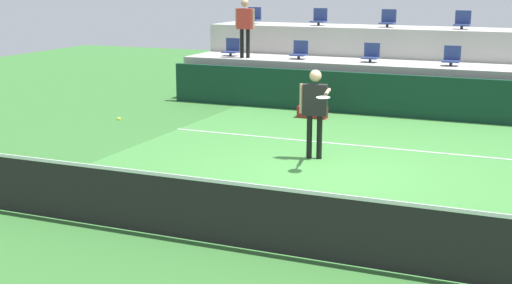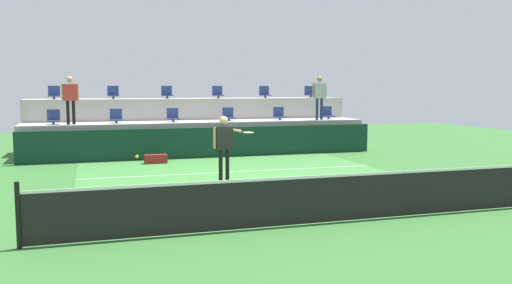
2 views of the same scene
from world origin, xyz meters
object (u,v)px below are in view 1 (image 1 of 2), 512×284
Objects in this scene: stadium_chair_lower_mid_right at (452,57)px; equipment_bag at (312,112)px; stadium_chair_lower_far_left at (232,48)px; stadium_chair_upper_far_left at (254,17)px; stadium_chair_upper_left at (319,18)px; stadium_chair_upper_mid_right at (462,21)px; stadium_chair_lower_left at (300,51)px; tennis_player at (315,105)px; stadium_chair_lower_mid_left at (371,54)px; spectator_in_grey at (245,22)px; tennis_ball at (119,119)px; stadium_chair_upper_mid_left at (388,20)px.

stadium_chair_lower_mid_right is 4.05m from equipment_bag.
stadium_chair_upper_far_left is (-0.05, 1.80, 0.85)m from stadium_chair_lower_far_left.
stadium_chair_upper_far_left is 2.21m from stadium_chair_upper_left.
stadium_chair_upper_far_left reaches higher than stadium_chair_lower_mid_right.
stadium_chair_upper_mid_right is 5.54m from equipment_bag.
tennis_player is (2.54, -6.28, -0.37)m from stadium_chair_lower_left.
stadium_chair_upper_far_left is (-4.30, 1.80, 0.85)m from stadium_chair_lower_mid_left.
stadium_chair_lower_mid_left is 4.74m from stadium_chair_upper_far_left.
stadium_chair_lower_left is at bearing 13.85° from spectator_in_grey.
stadium_chair_lower_mid_left is 3.75m from spectator_in_grey.
stadium_chair_lower_mid_right reaches higher than tennis_ball.
equipment_bag is (2.71, -1.85, -2.12)m from spectator_in_grey.
stadium_chair_lower_mid_right is at bearing -15.53° from stadium_chair_upper_far_left.
equipment_bag is (-1.39, 4.04, -0.94)m from tennis_player.
tennis_player is (0.41, -8.08, -1.22)m from stadium_chair_upper_mid_left.
stadium_chair_upper_left is 2.68m from spectator_in_grey.
stadium_chair_lower_far_left and stadium_chair_lower_mid_left have the same top height.
stadium_chair_upper_left is (-4.27, 1.80, 0.85)m from stadium_chair_lower_mid_right.
spectator_in_grey reaches higher than stadium_chair_lower_mid_right.
stadium_chair_upper_mid_left reaches higher than equipment_bag.
stadium_chair_lower_far_left is 2.93m from stadium_chair_upper_left.
tennis_ball reaches higher than equipment_bag.
stadium_chair_upper_left reaches higher than equipment_bag.
tennis_ball is (1.53, -8.83, -1.13)m from spectator_in_grey.
stadium_chair_lower_mid_left is at bearing 67.36° from equipment_bag.
stadium_chair_lower_far_left is 4.73m from stadium_chair_upper_mid_left.
stadium_chair_upper_mid_left is at bearing 22.77° from stadium_chair_lower_far_left.
stadium_chair_upper_far_left is at bearing 106.77° from spectator_in_grey.
stadium_chair_lower_mid_right is 5.89m from spectator_in_grey.
stadium_chair_upper_mid_right is 11.88m from tennis_ball.
tennis_player is 1.05× the size of spectator_in_grey.
stadium_chair_upper_mid_left is at bearing 30.66° from spectator_in_grey.
stadium_chair_upper_left is at bearing 180.00° from stadium_chair_upper_mid_right.
stadium_chair_upper_mid_left and stadium_chair_upper_mid_right have the same top height.
stadium_chair_upper_mid_right is (2.18, 1.80, 0.85)m from stadium_chair_lower_mid_left.
stadium_chair_upper_mid_left is 0.68× the size of equipment_bag.
stadium_chair_lower_far_left is 1.00× the size of stadium_chair_lower_left.
stadium_chair_lower_left is 2.98m from stadium_chair_upper_far_left.
stadium_chair_lower_mid_left reaches higher than tennis_ball.
stadium_chair_lower_mid_left is (2.09, 0.00, 0.00)m from stadium_chair_lower_left.
stadium_chair_lower_mid_left is 2.89m from stadium_chair_upper_left.
stadium_chair_lower_left reaches higher than tennis_ball.
stadium_chair_upper_left is 1.00× the size of stadium_chair_upper_mid_right.
tennis_ball is (2.13, -9.21, -0.32)m from stadium_chair_lower_far_left.
tennis_player is at bearing -53.17° from stadium_chair_lower_far_left.
stadium_chair_upper_mid_left reaches higher than tennis_player.
stadium_chair_lower_far_left and stadium_chair_lower_left have the same top height.
stadium_chair_upper_far_left reaches higher than stadium_chair_lower_far_left.
stadium_chair_upper_left and stadium_chair_upper_mid_left have the same top height.
stadium_chair_upper_far_left is 1.00× the size of stadium_chair_upper_mid_left.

